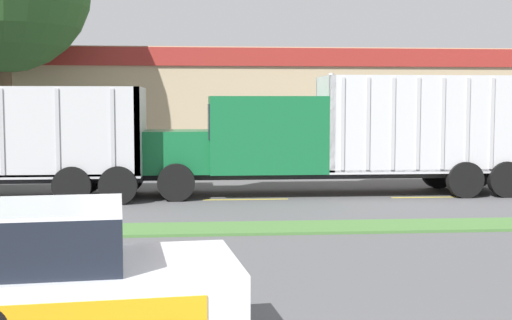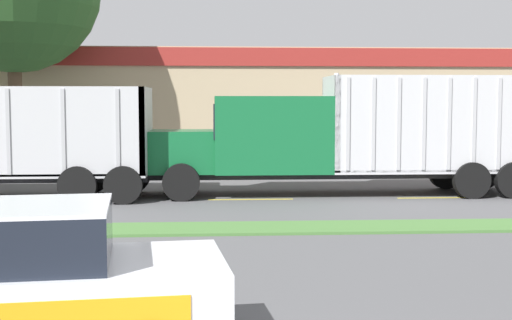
# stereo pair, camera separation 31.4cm
# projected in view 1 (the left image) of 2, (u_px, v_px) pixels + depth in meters

# --- Properties ---
(grass_verge) EXTENTS (120.00, 1.44, 0.06)m
(grass_verge) POSITION_uv_depth(u_px,v_px,m) (228.00, 229.00, 15.31)
(grass_verge) COLOR #477538
(grass_verge) RESTS_ON ground_plane
(centre_line_3) EXTENTS (2.40, 0.14, 0.01)m
(centre_line_3) POSITION_uv_depth(u_px,v_px,m) (50.00, 202.00, 19.60)
(centre_line_3) COLOR yellow
(centre_line_3) RESTS_ON ground_plane
(centre_line_4) EXTENTS (2.40, 0.14, 0.01)m
(centre_line_4) POSITION_uv_depth(u_px,v_px,m) (246.00, 199.00, 20.06)
(centre_line_4) COLOR yellow
(centre_line_4) RESTS_ON ground_plane
(centre_line_5) EXTENTS (2.40, 0.14, 0.01)m
(centre_line_5) POSITION_uv_depth(u_px,v_px,m) (432.00, 197.00, 20.53)
(centre_line_5) COLOR yellow
(centre_line_5) RESTS_ON ground_plane
(dump_truck_mid) EXTENTS (11.05, 2.57, 3.56)m
(dump_truck_mid) POSITION_uv_depth(u_px,v_px,m) (304.00, 141.00, 21.03)
(dump_truck_mid) COLOR black
(dump_truck_mid) RESTS_ON ground_plane
(rally_car) EXTENTS (4.47, 2.34, 1.71)m
(rally_car) POSITION_uv_depth(u_px,v_px,m) (27.00, 282.00, 7.48)
(rally_car) COLOR silver
(rally_car) RESTS_ON ground_plane
(store_building_backdrop) EXTENTS (25.55, 12.10, 5.16)m
(store_building_backdrop) POSITION_uv_depth(u_px,v_px,m) (241.00, 105.00, 37.45)
(store_building_backdrop) COLOR tan
(store_building_backdrop) RESTS_ON ground_plane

